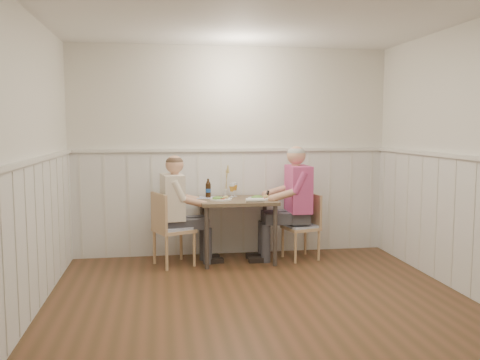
{
  "coord_description": "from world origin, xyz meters",
  "views": [
    {
      "loc": [
        -0.89,
        -4.08,
        1.61
      ],
      "look_at": [
        0.01,
        1.64,
        1.0
      ],
      "focal_mm": 38.0,
      "sensor_mm": 36.0,
      "label": 1
    }
  ],
  "objects_px": {
    "chair_right": "(304,224)",
    "beer_bottle": "(208,189)",
    "grass_vase": "(225,182)",
    "dining_table": "(237,208)",
    "man_in_pink": "(295,211)",
    "diner_cream": "(176,218)",
    "chair_left": "(170,226)"
  },
  "relations": [
    {
      "from": "chair_right",
      "to": "beer_bottle",
      "type": "height_order",
      "value": "beer_bottle"
    },
    {
      "from": "chair_right",
      "to": "grass_vase",
      "type": "relative_size",
      "value": 1.94
    },
    {
      "from": "dining_table",
      "to": "grass_vase",
      "type": "xyz_separation_m",
      "value": [
        -0.11,
        0.26,
        0.29
      ]
    },
    {
      "from": "man_in_pink",
      "to": "diner_cream",
      "type": "xyz_separation_m",
      "value": [
        -1.43,
        -0.03,
        -0.04
      ]
    },
    {
      "from": "man_in_pink",
      "to": "beer_bottle",
      "type": "height_order",
      "value": "man_in_pink"
    },
    {
      "from": "dining_table",
      "to": "grass_vase",
      "type": "height_order",
      "value": "grass_vase"
    },
    {
      "from": "chair_right",
      "to": "chair_left",
      "type": "bearing_deg",
      "value": -177.13
    },
    {
      "from": "diner_cream",
      "to": "grass_vase",
      "type": "distance_m",
      "value": 0.79
    },
    {
      "from": "man_in_pink",
      "to": "grass_vase",
      "type": "bearing_deg",
      "value": 161.02
    },
    {
      "from": "beer_bottle",
      "to": "grass_vase",
      "type": "bearing_deg",
      "value": 20.27
    },
    {
      "from": "chair_right",
      "to": "diner_cream",
      "type": "xyz_separation_m",
      "value": [
        -1.55,
        -0.03,
        0.12
      ]
    },
    {
      "from": "chair_right",
      "to": "grass_vase",
      "type": "distance_m",
      "value": 1.1
    },
    {
      "from": "chair_left",
      "to": "grass_vase",
      "type": "xyz_separation_m",
      "value": [
        0.7,
        0.36,
        0.47
      ]
    },
    {
      "from": "man_in_pink",
      "to": "grass_vase",
      "type": "distance_m",
      "value": 0.92
    },
    {
      "from": "chair_left",
      "to": "dining_table",
      "type": "bearing_deg",
      "value": 7.07
    },
    {
      "from": "chair_left",
      "to": "man_in_pink",
      "type": "bearing_deg",
      "value": 3.01
    },
    {
      "from": "man_in_pink",
      "to": "diner_cream",
      "type": "height_order",
      "value": "man_in_pink"
    },
    {
      "from": "beer_bottle",
      "to": "grass_vase",
      "type": "distance_m",
      "value": 0.25
    },
    {
      "from": "chair_right",
      "to": "beer_bottle",
      "type": "relative_size",
      "value": 3.41
    },
    {
      "from": "chair_right",
      "to": "man_in_pink",
      "type": "distance_m",
      "value": 0.2
    },
    {
      "from": "chair_right",
      "to": "man_in_pink",
      "type": "bearing_deg",
      "value": -178.72
    },
    {
      "from": "dining_table",
      "to": "chair_right",
      "type": "distance_m",
      "value": 0.85
    },
    {
      "from": "chair_right",
      "to": "beer_bottle",
      "type": "bearing_deg",
      "value": 170.51
    },
    {
      "from": "dining_table",
      "to": "man_in_pink",
      "type": "relative_size",
      "value": 0.64
    },
    {
      "from": "grass_vase",
      "to": "chair_left",
      "type": "bearing_deg",
      "value": -152.87
    },
    {
      "from": "diner_cream",
      "to": "grass_vase",
      "type": "xyz_separation_m",
      "value": [
        0.62,
        0.3,
        0.39
      ]
    },
    {
      "from": "man_in_pink",
      "to": "grass_vase",
      "type": "xyz_separation_m",
      "value": [
        -0.81,
        0.28,
        0.35
      ]
    },
    {
      "from": "chair_left",
      "to": "man_in_pink",
      "type": "xyz_separation_m",
      "value": [
        1.51,
        0.08,
        0.12
      ]
    },
    {
      "from": "man_in_pink",
      "to": "diner_cream",
      "type": "relative_size",
      "value": 1.08
    },
    {
      "from": "chair_left",
      "to": "diner_cream",
      "type": "xyz_separation_m",
      "value": [
        0.08,
        0.05,
        0.08
      ]
    },
    {
      "from": "chair_right",
      "to": "chair_left",
      "type": "distance_m",
      "value": 1.63
    },
    {
      "from": "man_in_pink",
      "to": "beer_bottle",
      "type": "distance_m",
      "value": 1.08
    }
  ]
}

